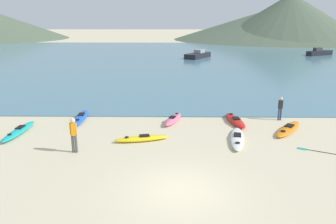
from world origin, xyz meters
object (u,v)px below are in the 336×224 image
(moored_boat_1, at_px, (198,55))
(moored_boat_2, at_px, (319,53))
(kayak_on_sand_3, at_px, (235,120))
(kayak_on_sand_4, at_px, (142,138))
(kayak_on_sand_2, at_px, (288,129))
(person_near_waterline, at_px, (280,107))
(kayak_on_sand_0, at_px, (173,119))
(person_near_foreground, at_px, (74,133))
(kayak_on_sand_5, at_px, (19,131))
(kayak_on_sand_1, at_px, (81,117))
(kayak_on_sand_6, at_px, (237,138))
(loose_paddle, at_px, (328,153))

(moored_boat_1, distance_m, moored_boat_2, 22.07)
(kayak_on_sand_3, bearing_deg, kayak_on_sand_4, -149.58)
(kayak_on_sand_2, distance_m, person_near_waterline, 2.25)
(kayak_on_sand_0, xyz_separation_m, person_near_waterline, (6.80, 0.52, 0.69))
(person_near_foreground, height_order, person_near_waterline, person_near_foreground)
(person_near_waterline, bearing_deg, kayak_on_sand_3, -168.04)
(kayak_on_sand_0, relative_size, kayak_on_sand_5, 0.76)
(kayak_on_sand_1, height_order, kayak_on_sand_5, kayak_on_sand_5)
(kayak_on_sand_1, xyz_separation_m, kayak_on_sand_2, (12.58, -1.97, -0.03))
(kayak_on_sand_3, distance_m, kayak_on_sand_4, 6.41)
(kayak_on_sand_0, height_order, person_near_waterline, person_near_waterline)
(kayak_on_sand_0, height_order, kayak_on_sand_3, kayak_on_sand_0)
(person_near_foreground, distance_m, moored_boat_1, 40.93)
(kayak_on_sand_4, bearing_deg, kayak_on_sand_5, 171.60)
(moored_boat_2, bearing_deg, kayak_on_sand_3, -119.20)
(person_near_foreground, xyz_separation_m, moored_boat_1, (8.88, 39.95, -0.48))
(kayak_on_sand_2, height_order, kayak_on_sand_4, kayak_on_sand_4)
(kayak_on_sand_2, height_order, kayak_on_sand_5, kayak_on_sand_5)
(kayak_on_sand_0, xyz_separation_m, kayak_on_sand_6, (3.42, -3.20, -0.05))
(kayak_on_sand_1, xyz_separation_m, kayak_on_sand_5, (-2.78, -2.68, 0.00))
(person_near_foreground, bearing_deg, person_near_waterline, 25.16)
(kayak_on_sand_1, relative_size, kayak_on_sand_4, 1.20)
(kayak_on_sand_0, distance_m, kayak_on_sand_6, 4.68)
(kayak_on_sand_2, distance_m, person_near_foreground, 11.94)
(kayak_on_sand_2, bearing_deg, person_near_waterline, 86.24)
(loose_paddle, bearing_deg, kayak_on_sand_2, 103.96)
(person_near_waterline, relative_size, moored_boat_1, 0.25)
(person_near_waterline, xyz_separation_m, moored_boat_1, (-2.70, 34.51, -0.35))
(kayak_on_sand_4, bearing_deg, moored_boat_1, 81.45)
(kayak_on_sand_4, relative_size, kayak_on_sand_6, 0.82)
(kayak_on_sand_2, relative_size, kayak_on_sand_3, 1.04)
(kayak_on_sand_3, distance_m, person_near_foreground, 9.92)
(kayak_on_sand_1, bearing_deg, kayak_on_sand_2, -8.91)
(kayak_on_sand_3, height_order, kayak_on_sand_5, kayak_on_sand_3)
(person_near_waterline, height_order, moored_boat_2, person_near_waterline)
(kayak_on_sand_4, xyz_separation_m, moored_boat_2, (27.46, 42.47, 0.40))
(kayak_on_sand_2, relative_size, moored_boat_1, 0.53)
(kayak_on_sand_0, height_order, kayak_on_sand_6, kayak_on_sand_0)
(kayak_on_sand_2, xyz_separation_m, loose_paddle, (0.81, -3.27, -0.12))
(kayak_on_sand_2, relative_size, person_near_foreground, 1.88)
(kayak_on_sand_4, bearing_deg, kayak_on_sand_1, 138.83)
(person_near_waterline, bearing_deg, person_near_foreground, -154.84)
(kayak_on_sand_3, distance_m, moored_boat_2, 44.94)
(kayak_on_sand_1, xyz_separation_m, loose_paddle, (13.40, -5.24, -0.14))
(kayak_on_sand_0, xyz_separation_m, kayak_on_sand_4, (-1.66, -3.35, -0.04))
(kayak_on_sand_0, distance_m, kayak_on_sand_4, 3.74)
(kayak_on_sand_6, distance_m, moored_boat_1, 38.25)
(person_near_foreground, distance_m, moored_boat_2, 53.61)
(kayak_on_sand_4, xyz_separation_m, kayak_on_sand_6, (5.08, 0.14, -0.02))
(moored_boat_2, bearing_deg, kayak_on_sand_6, -117.86)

